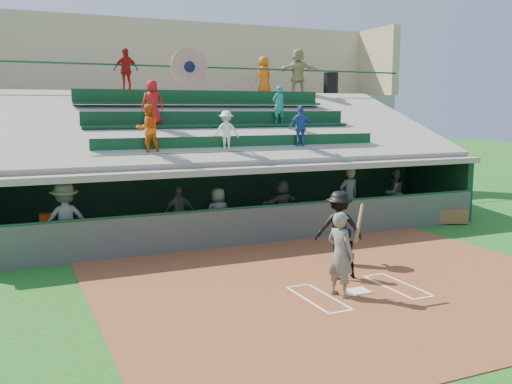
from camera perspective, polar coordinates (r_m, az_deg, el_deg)
name	(u,v)px	position (r m, az deg, el deg)	size (l,w,h in m)	color
ground	(359,293)	(12.79, 10.25, -9.86)	(100.00, 100.00, 0.00)	#195818
dirt_slab	(346,286)	(13.18, 9.02, -9.23)	(11.00, 9.00, 0.02)	brown
home_plate	(359,291)	(12.78, 10.26, -9.71)	(0.43, 0.43, 0.03)	white
batters_box_chalk	(359,291)	(12.78, 10.26, -9.76)	(2.65, 1.85, 0.01)	silver
dugout_floor	(241,231)	(18.55, -1.56, -3.95)	(16.00, 3.50, 0.04)	#99988B
concourse_slab	(180,148)	(24.56, -7.62, 4.36)	(20.00, 3.00, 4.60)	gray
grandstand	(202,154)	(21.71, -5.40, 3.79)	(20.40, 10.40, 7.80)	#4C514C
batter_at_plate	(341,254)	(12.19, 8.45, -6.14)	(0.94, 0.80, 1.95)	#545651
catcher	(344,254)	(13.50, 8.83, -6.11)	(0.58, 0.45, 1.20)	black
home_umpire	(339,227)	(14.81, 8.29, -3.49)	(1.21, 0.69, 1.87)	black
dugout_bench	(235,217)	(19.59, -2.11, -2.52)	(16.03, 0.48, 0.48)	brown
white_table	(46,241)	(16.48, -20.27, -4.58)	(0.89, 0.67, 0.78)	white
water_cooler	(46,220)	(16.34, -20.24, -2.64)	(0.36, 0.36, 0.36)	#C4400B
dugout_player_a	(65,220)	(16.00, -18.53, -2.65)	(1.29, 0.74, 1.99)	#5F625D
dugout_player_b	(179,212)	(17.52, -7.68, -2.02)	(0.94, 0.39, 1.60)	#595C57
dugout_player_c	(218,214)	(17.11, -3.80, -2.23)	(0.78, 0.51, 1.59)	#535551
dugout_player_d	(282,203)	(18.97, 2.62, -1.15)	(1.49, 0.47, 1.61)	#585A55
dugout_player_e	(349,196)	(19.52, 9.26, -0.44)	(0.72, 0.47, 1.97)	#5F625C
dugout_player_f	(394,193)	(21.37, 13.59, -0.12)	(0.85, 0.66, 1.75)	#545651
trash_bin	(331,84)	(26.86, 7.49, 10.68)	(0.67, 0.67, 1.00)	black
concourse_staff_a	(126,70)	(22.50, -12.86, 11.82)	(0.96, 0.40, 1.63)	#A61713
concourse_staff_b	(264,75)	(25.52, 0.79, 11.61)	(0.81, 0.53, 1.65)	#CA570B
concourse_staff_c	(298,71)	(25.06, 4.21, 11.94)	(1.77, 0.56, 1.91)	tan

